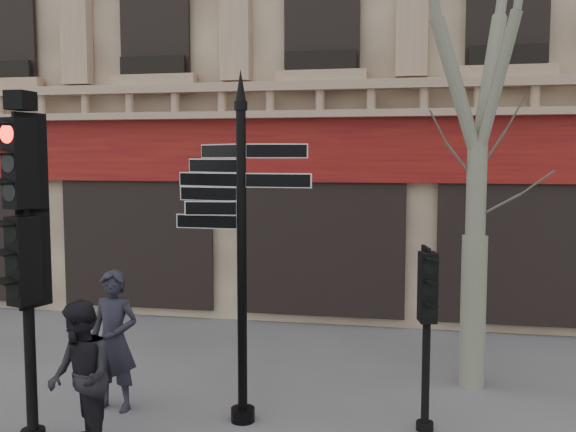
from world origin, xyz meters
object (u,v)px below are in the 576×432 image
fingerpost (241,188)px  pedestrian_b (80,378)px  pedestrian_a (114,340)px  traffic_signal_main (25,224)px  traffic_signal_secondary (427,307)px

fingerpost → pedestrian_b: (-1.63, -1.21, -2.16)m
fingerpost → pedestrian_b: fingerpost is taller
fingerpost → pedestrian_a: size_ratio=2.36×
pedestrian_a → traffic_signal_main: bearing=-110.0°
fingerpost → pedestrian_a: fingerpost is taller
traffic_signal_secondary → fingerpost: bearing=172.7°
fingerpost → pedestrian_b: bearing=-130.4°
fingerpost → pedestrian_a: 2.78m
pedestrian_b → traffic_signal_secondary: bearing=66.8°
traffic_signal_main → pedestrian_b: traffic_signal_main is taller
traffic_signal_main → fingerpost: bearing=41.3°
pedestrian_a → pedestrian_b: size_ratio=1.07×
traffic_signal_secondary → traffic_signal_main: bearing=-176.6°
pedestrian_a → fingerpost: bearing=2.6°
traffic_signal_main → traffic_signal_secondary: (4.69, 1.25, -1.07)m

